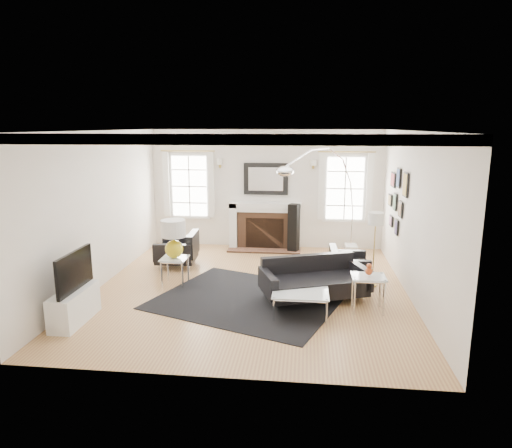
# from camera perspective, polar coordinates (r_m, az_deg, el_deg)

# --- Properties ---
(floor) EXTENTS (6.00, 6.00, 0.00)m
(floor) POSITION_cam_1_polar(r_m,az_deg,el_deg) (8.32, -0.63, -8.07)
(floor) COLOR #A76D46
(floor) RESTS_ON ground
(back_wall) EXTENTS (5.50, 0.04, 2.80)m
(back_wall) POSITION_cam_1_polar(r_m,az_deg,el_deg) (10.89, 1.26, 4.37)
(back_wall) COLOR white
(back_wall) RESTS_ON floor
(front_wall) EXTENTS (5.50, 0.04, 2.80)m
(front_wall) POSITION_cam_1_polar(r_m,az_deg,el_deg) (5.07, -4.77, -4.86)
(front_wall) COLOR white
(front_wall) RESTS_ON floor
(left_wall) EXTENTS (0.04, 6.00, 2.80)m
(left_wall) POSITION_cam_1_polar(r_m,az_deg,el_deg) (8.71, -18.92, 1.74)
(left_wall) COLOR white
(left_wall) RESTS_ON floor
(right_wall) EXTENTS (0.04, 6.00, 2.80)m
(right_wall) POSITION_cam_1_polar(r_m,az_deg,el_deg) (8.09, 19.06, 0.97)
(right_wall) COLOR white
(right_wall) RESTS_ON floor
(ceiling) EXTENTS (5.50, 6.00, 0.02)m
(ceiling) POSITION_cam_1_polar(r_m,az_deg,el_deg) (7.81, -0.68, 11.59)
(ceiling) COLOR white
(ceiling) RESTS_ON back_wall
(crown_molding) EXTENTS (5.50, 6.00, 0.12)m
(crown_molding) POSITION_cam_1_polar(r_m,az_deg,el_deg) (7.81, -0.68, 11.15)
(crown_molding) COLOR white
(crown_molding) RESTS_ON back_wall
(fireplace) EXTENTS (1.70, 0.69, 1.11)m
(fireplace) POSITION_cam_1_polar(r_m,az_deg,el_deg) (10.84, 1.14, -0.27)
(fireplace) COLOR white
(fireplace) RESTS_ON floor
(mantel_mirror) EXTENTS (1.05, 0.07, 0.75)m
(mantel_mirror) POSITION_cam_1_polar(r_m,az_deg,el_deg) (10.82, 1.24, 5.65)
(mantel_mirror) COLOR black
(mantel_mirror) RESTS_ON back_wall
(window_left) EXTENTS (1.24, 0.15, 1.62)m
(window_left) POSITION_cam_1_polar(r_m,az_deg,el_deg) (11.15, -8.31, 4.73)
(window_left) COLOR white
(window_left) RESTS_ON back_wall
(window_right) EXTENTS (1.24, 0.15, 1.62)m
(window_right) POSITION_cam_1_polar(r_m,az_deg,el_deg) (10.83, 11.06, 4.41)
(window_right) COLOR white
(window_right) RESTS_ON back_wall
(gallery_wall) EXTENTS (0.04, 1.73, 1.29)m
(gallery_wall) POSITION_cam_1_polar(r_m,az_deg,el_deg) (9.32, 17.22, 3.32)
(gallery_wall) COLOR black
(gallery_wall) RESTS_ON right_wall
(tv_unit) EXTENTS (0.35, 1.00, 1.09)m
(tv_unit) POSITION_cam_1_polar(r_m,az_deg,el_deg) (7.39, -21.75, -8.93)
(tv_unit) COLOR white
(tv_unit) RESTS_ON floor
(area_rug) EXTENTS (3.57, 3.28, 0.01)m
(area_rug) POSITION_cam_1_polar(r_m,az_deg,el_deg) (7.83, -0.97, -9.35)
(area_rug) COLOR black
(area_rug) RESTS_ON floor
(sofa) EXTENTS (1.93, 1.37, 0.58)m
(sofa) POSITION_cam_1_polar(r_m,az_deg,el_deg) (7.81, 7.19, -7.10)
(sofa) COLOR black
(sofa) RESTS_ON floor
(armchair_left) EXTENTS (0.85, 0.93, 0.60)m
(armchair_left) POSITION_cam_1_polar(r_m,az_deg,el_deg) (9.64, -9.53, -3.31)
(armchair_left) COLOR black
(armchair_left) RESTS_ON floor
(armchair_right) EXTENTS (0.73, 0.81, 0.53)m
(armchair_right) POSITION_cam_1_polar(r_m,az_deg,el_deg) (8.80, 11.26, -5.13)
(armchair_right) COLOR black
(armchair_right) RESTS_ON floor
(coffee_table) EXTENTS (0.86, 0.86, 0.38)m
(coffee_table) POSITION_cam_1_polar(r_m,az_deg,el_deg) (7.22, 5.59, -8.39)
(coffee_table) COLOR silver
(coffee_table) RESTS_ON floor
(side_table_left) EXTENTS (0.47, 0.47, 0.52)m
(side_table_left) POSITION_cam_1_polar(r_m,az_deg,el_deg) (8.53, -10.14, -4.84)
(side_table_left) COLOR silver
(side_table_left) RESTS_ON floor
(nesting_table) EXTENTS (0.53, 0.44, 0.58)m
(nesting_table) POSITION_cam_1_polar(r_m,az_deg,el_deg) (7.43, 13.85, -7.22)
(nesting_table) COLOR silver
(nesting_table) RESTS_ON floor
(gourd_lamp) EXTENTS (0.44, 0.44, 0.71)m
(gourd_lamp) POSITION_cam_1_polar(r_m,az_deg,el_deg) (8.39, -10.27, -1.51)
(gourd_lamp) COLOR yellow
(gourd_lamp) RESTS_ON side_table_left
(orange_vase) EXTENTS (0.12, 0.12, 0.19)m
(orange_vase) POSITION_cam_1_polar(r_m,az_deg,el_deg) (7.36, 13.94, -5.58)
(orange_vase) COLOR #B34116
(orange_vase) RESTS_ON nesting_table
(arc_floor_lamp) EXTENTS (1.79, 1.66, 2.53)m
(arc_floor_lamp) POSITION_cam_1_polar(r_m,az_deg,el_deg) (9.75, 8.11, 3.14)
(arc_floor_lamp) COLOR silver
(arc_floor_lamp) RESTS_ON floor
(stick_floor_lamp) EXTENTS (0.28, 0.28, 1.37)m
(stick_floor_lamp) POSITION_cam_1_polar(r_m,az_deg,el_deg) (8.42, 14.73, 0.20)
(stick_floor_lamp) COLOR #B99940
(stick_floor_lamp) RESTS_ON floor
(speaker_tower) EXTENTS (0.29, 0.29, 1.13)m
(speaker_tower) POSITION_cam_1_polar(r_m,az_deg,el_deg) (10.56, 4.75, -0.53)
(speaker_tower) COLOR black
(speaker_tower) RESTS_ON floor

